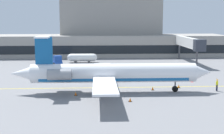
{
  "coord_description": "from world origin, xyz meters",
  "views": [
    {
      "loc": [
        -3.01,
        -48.14,
        11.25
      ],
      "look_at": [
        -0.02,
        5.12,
        3.0
      ],
      "focal_mm": 51.25,
      "sensor_mm": 36.0,
      "label": 1
    }
  ],
  "objects_px": {
    "regional_jet": "(110,73)",
    "fuel_tank": "(82,58)",
    "pushback_tractor": "(57,61)",
    "marshaller": "(217,85)",
    "baggage_tug": "(144,71)"
  },
  "relations": [
    {
      "from": "baggage_tug",
      "to": "pushback_tractor",
      "type": "distance_m",
      "value": 24.42
    },
    {
      "from": "baggage_tug",
      "to": "pushback_tractor",
      "type": "height_order",
      "value": "pushback_tractor"
    },
    {
      "from": "pushback_tractor",
      "to": "marshaller",
      "type": "relative_size",
      "value": 2.19
    },
    {
      "from": "pushback_tractor",
      "to": "marshaller",
      "type": "bearing_deg",
      "value": -46.7
    },
    {
      "from": "pushback_tractor",
      "to": "marshaller",
      "type": "xyz_separation_m",
      "value": [
        27.93,
        -29.64,
        -0.04
      ]
    },
    {
      "from": "pushback_tractor",
      "to": "regional_jet",
      "type": "bearing_deg",
      "value": -68.96
    },
    {
      "from": "baggage_tug",
      "to": "fuel_tank",
      "type": "distance_m",
      "value": 23.09
    },
    {
      "from": "baggage_tug",
      "to": "fuel_tank",
      "type": "relative_size",
      "value": 0.42
    },
    {
      "from": "baggage_tug",
      "to": "pushback_tractor",
      "type": "bearing_deg",
      "value": 139.78
    },
    {
      "from": "regional_jet",
      "to": "marshaller",
      "type": "xyz_separation_m",
      "value": [
        16.51,
        0.04,
        -2.0
      ]
    },
    {
      "from": "regional_jet",
      "to": "baggage_tug",
      "type": "bearing_deg",
      "value": 62.55
    },
    {
      "from": "regional_jet",
      "to": "pushback_tractor",
      "type": "bearing_deg",
      "value": 111.04
    },
    {
      "from": "regional_jet",
      "to": "fuel_tank",
      "type": "distance_m",
      "value": 33.71
    },
    {
      "from": "regional_jet",
      "to": "marshaller",
      "type": "bearing_deg",
      "value": 0.14
    },
    {
      "from": "fuel_tank",
      "to": "baggage_tug",
      "type": "bearing_deg",
      "value": -56.79
    }
  ]
}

